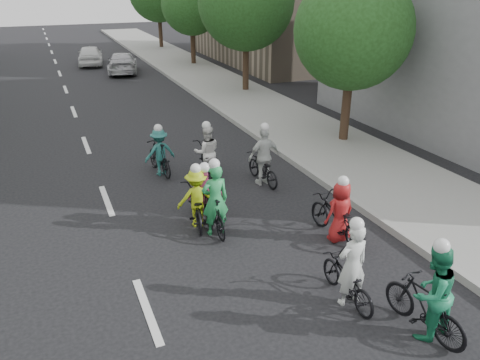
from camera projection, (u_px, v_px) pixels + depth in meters
ground at (147, 310)px, 8.59m from camera, size 120.00×120.00×0.00m
sidewalk_right at (281, 119)px, 19.87m from camera, size 4.00×80.00×0.15m
curb_right at (239, 124)px, 19.17m from camera, size 0.18×80.00×0.18m
bldg_se at (291, 2)px, 32.99m from camera, size 10.00×14.00×8.00m
tree_r_0 at (353, 31)px, 15.74m from camera, size 4.00×4.00×5.97m
tree_r_1 at (246, 2)px, 23.11m from camera, size 4.80×4.80×6.93m
tree_r_2 at (191, 4)px, 30.93m from camera, size 4.00×4.00×5.97m
cyclist_0 at (349, 275)px, 8.63m from camera, size 0.61×1.63×1.80m
cyclist_1 at (429, 299)px, 7.78m from camera, size 0.92×1.73×1.88m
cyclist_2 at (196, 202)px, 11.37m from camera, size 1.04×1.90×1.62m
cyclist_3 at (205, 200)px, 11.48m from camera, size 0.89×1.65×1.61m
cyclist_4 at (338, 216)px, 10.73m from camera, size 0.85×1.97×1.62m
cyclist_5 at (214, 207)px, 10.98m from camera, size 0.65×1.59×1.90m
cyclist_6 at (207, 157)px, 14.14m from camera, size 1.01×2.01×1.77m
cyclist_7 at (160, 155)px, 14.31m from camera, size 1.01×1.77×1.62m
cyclist_8 at (263, 163)px, 13.65m from camera, size 1.04×1.70×1.87m
follow_car_lead at (122, 63)px, 29.68m from camera, size 2.57×4.62×1.26m
follow_car_trail at (90, 55)px, 32.32m from camera, size 2.10×4.13×1.35m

